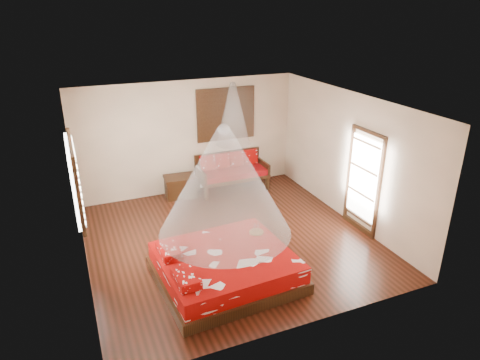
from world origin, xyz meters
The scene contains 10 objects.
room centered at (0.00, 0.00, 1.40)m, with size 5.54×5.54×2.84m.
bed centered at (-0.58, -1.23, 0.25)m, with size 2.38×2.18×0.65m.
daybed centered at (0.99, 2.38, 0.52)m, with size 1.77×0.79×0.94m.
storage_chest centered at (-0.35, 2.45, 0.27)m, with size 0.80×0.61×0.53m.
shutter_panel centered at (0.99, 2.72, 1.90)m, with size 1.52×0.06×1.32m.
window_left centered at (-2.71, 0.20, 1.70)m, with size 0.10×1.74×1.34m.
glazed_door centered at (2.72, -0.60, 1.07)m, with size 0.08×1.02×2.16m.
wine_tray centered at (0.24, -0.76, 0.56)m, with size 0.27×0.27×0.22m.
mosquito_net_main centered at (-0.56, -1.23, 1.85)m, with size 2.18×2.18×1.80m, color white.
mosquito_net_daybed centered at (0.99, 2.25, 2.00)m, with size 0.84×0.84×1.50m, color white.
Camera 1 is at (-2.75, -7.07, 4.46)m, focal length 32.00 mm.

